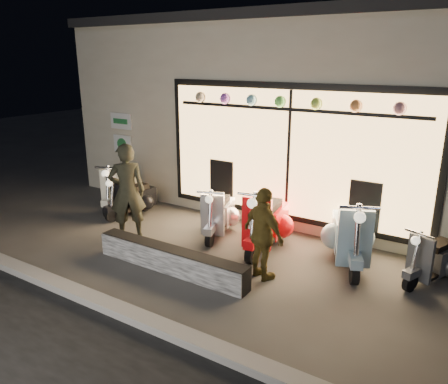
% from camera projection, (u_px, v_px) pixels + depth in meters
% --- Properties ---
extents(ground, '(40.00, 40.00, 0.00)m').
position_uv_depth(ground, '(197.00, 257.00, 7.58)').
color(ground, '#383533').
rests_on(ground, ground).
extents(kerb, '(40.00, 0.25, 0.12)m').
position_uv_depth(kerb, '(111.00, 307.00, 5.95)').
color(kerb, slate).
rests_on(kerb, ground).
extents(shop_building, '(10.20, 6.23, 4.20)m').
position_uv_depth(shop_building, '(311.00, 108.00, 10.98)').
color(shop_building, beige).
rests_on(shop_building, ground).
extents(graffiti_barrier, '(2.80, 0.28, 0.40)m').
position_uv_depth(graffiti_barrier, '(171.00, 260.00, 7.01)').
color(graffiti_barrier, black).
rests_on(graffiti_barrier, ground).
extents(scooter_silver, '(0.72, 1.37, 0.98)m').
position_uv_depth(scooter_silver, '(220.00, 213.00, 8.54)').
color(scooter_silver, black).
rests_on(scooter_silver, ground).
extents(scooter_red, '(0.66, 1.61, 1.14)m').
position_uv_depth(scooter_red, '(268.00, 221.00, 7.94)').
color(scooter_red, black).
rests_on(scooter_red, ground).
extents(scooter_black, '(0.51, 1.28, 0.91)m').
position_uv_depth(scooter_black, '(136.00, 198.00, 9.57)').
color(scooter_black, black).
rests_on(scooter_black, ground).
extents(scooter_cream, '(0.82, 1.46, 1.06)m').
position_uv_depth(scooter_cream, '(122.00, 188.00, 10.05)').
color(scooter_cream, black).
rests_on(scooter_cream, ground).
extents(scooter_blue, '(0.95, 1.60, 1.17)m').
position_uv_depth(scooter_blue, '(349.00, 234.00, 7.34)').
color(scooter_blue, black).
rests_on(scooter_blue, ground).
extents(scooter_grey, '(0.70, 1.21, 0.88)m').
position_uv_depth(scooter_grey, '(436.00, 258.00, 6.71)').
color(scooter_grey, black).
rests_on(scooter_grey, ground).
extents(man, '(0.78, 0.78, 1.83)m').
position_uv_depth(man, '(127.00, 192.00, 8.14)').
color(man, black).
rests_on(man, ground).
extents(woman, '(0.93, 0.67, 1.47)m').
position_uv_depth(woman, '(263.00, 234.00, 6.64)').
color(woman, brown).
rests_on(woman, ground).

